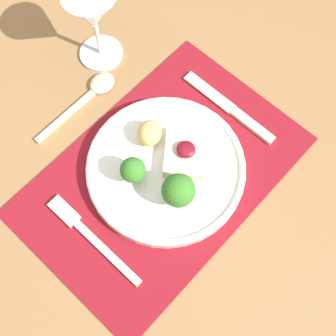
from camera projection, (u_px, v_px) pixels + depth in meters
ground_plane at (165, 262)px, 1.46m from camera, size 8.00×8.00×0.00m
dining_table at (162, 190)px, 0.84m from camera, size 1.47×1.26×0.74m
placemat at (162, 175)px, 0.77m from camera, size 0.46×0.30×0.00m
dinner_plate at (168, 169)px, 0.76m from camera, size 0.26×0.26×0.08m
fork at (88, 234)px, 0.73m from camera, size 0.02×0.20×0.01m
knife at (235, 112)px, 0.81m from camera, size 0.02×0.20×0.01m
spoon at (93, 91)px, 0.83m from camera, size 0.18×0.04×0.01m
wine_glass_near at (93, 13)px, 0.77m from camera, size 0.09×0.09×0.15m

